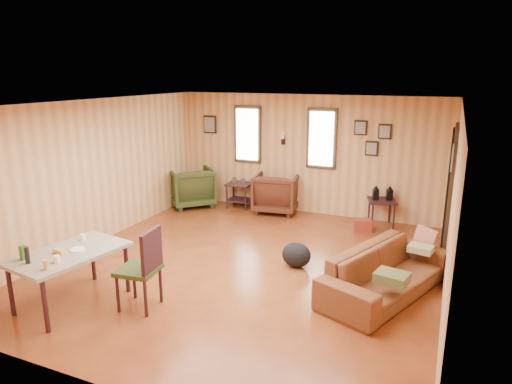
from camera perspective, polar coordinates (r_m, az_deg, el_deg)
room at (r=6.72m, az=0.90°, el=0.88°), size 5.54×6.04×2.44m
sofa at (r=6.19m, az=16.04°, el=-8.76°), size 1.33×2.17×0.82m
recliner_brown at (r=9.41m, az=2.58°, el=0.13°), size 0.97×0.92×0.89m
recliner_green at (r=9.93m, az=-8.08°, el=0.83°), size 1.21×1.21×0.91m
end_table at (r=9.75m, az=-2.10°, el=0.17°), size 0.54×0.50×0.65m
side_table at (r=8.85m, az=15.50°, el=-0.78°), size 0.62×0.62×0.78m
cooler at (r=8.58m, az=13.21°, el=-4.04°), size 0.37×0.30×0.23m
backpack at (r=6.86m, az=5.07°, el=-7.84°), size 0.50×0.41×0.38m
sofa_pillows at (r=6.23m, az=18.54°, el=-7.92°), size 0.65×1.62×0.33m
dining_table at (r=6.09m, az=-22.42°, el=-7.49°), size 1.01×1.46×0.88m
dining_chair at (r=5.72m, az=-13.87°, el=-8.82°), size 0.51×0.51×1.02m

